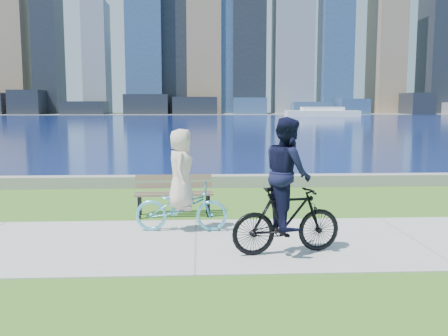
% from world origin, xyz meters
% --- Properties ---
extents(ground, '(320.00, 320.00, 0.00)m').
position_xyz_m(ground, '(0.00, 0.00, 0.00)').
color(ground, '#34641A').
rests_on(ground, ground).
extents(concrete_path, '(80.00, 3.50, 0.02)m').
position_xyz_m(concrete_path, '(0.00, 0.00, 0.01)').
color(concrete_path, '#A4A49F').
rests_on(concrete_path, ground).
extents(seawall, '(90.00, 0.50, 0.35)m').
position_xyz_m(seawall, '(0.00, 6.20, 0.17)').
color(seawall, gray).
rests_on(seawall, ground).
extents(bay_water, '(320.00, 131.00, 0.01)m').
position_xyz_m(bay_water, '(0.00, 72.00, 0.00)').
color(bay_water, '#0C1A51').
rests_on(bay_water, ground).
extents(far_shore, '(320.00, 30.00, 0.12)m').
position_xyz_m(far_shore, '(0.00, 130.00, 0.06)').
color(far_shore, gray).
rests_on(far_shore, ground).
extents(city_skyline, '(181.66, 21.97, 76.00)m').
position_xyz_m(city_skyline, '(-0.22, 129.46, 22.74)').
color(city_skyline, '#836A51').
rests_on(city_skyline, ground).
extents(ferry_far, '(15.23, 4.35, 2.07)m').
position_xyz_m(ferry_far, '(25.87, 94.92, 0.86)').
color(ferry_far, white).
rests_on(ferry_far, ground).
extents(park_bench, '(1.76, 0.69, 0.90)m').
position_xyz_m(park_bench, '(-0.50, 2.35, 0.55)').
color(park_bench, black).
rests_on(park_bench, ground).
extents(cyclist_woman, '(0.73, 1.83, 2.00)m').
position_xyz_m(cyclist_woman, '(-0.28, 0.85, 0.76)').
color(cyclist_woman, '#5FC8E8').
rests_on(cyclist_woman, ground).
extents(cyclist_man, '(0.86, 1.92, 2.26)m').
position_xyz_m(cyclist_man, '(1.51, -0.75, 0.97)').
color(cyclist_man, black).
rests_on(cyclist_man, ground).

